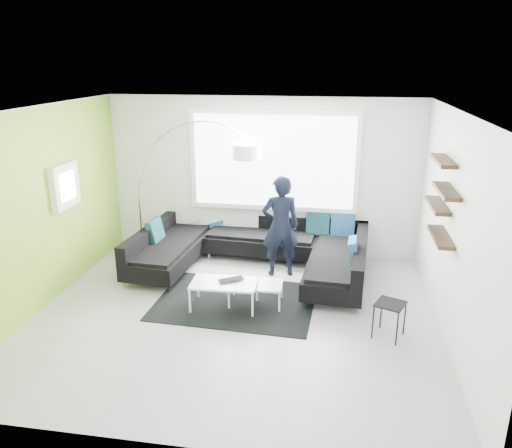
{
  "coord_description": "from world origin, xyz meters",
  "views": [
    {
      "loc": [
        1.29,
        -6.05,
        3.4
      ],
      "look_at": [
        0.15,
        0.9,
        1.06
      ],
      "focal_mm": 35.0,
      "sensor_mm": 36.0,
      "label": 1
    }
  ],
  "objects_px": {
    "person": "(280,226)",
    "sectional_sofa": "(252,252)",
    "laptop": "(232,281)",
    "side_table": "(389,320)",
    "coffee_table": "(240,293)",
    "arc_lamp": "(138,188)"
  },
  "relations": [
    {
      "from": "side_table",
      "to": "laptop",
      "type": "relative_size",
      "value": 1.08
    },
    {
      "from": "person",
      "to": "sectional_sofa",
      "type": "bearing_deg",
      "value": -17.99
    },
    {
      "from": "person",
      "to": "laptop",
      "type": "height_order",
      "value": "person"
    },
    {
      "from": "laptop",
      "to": "coffee_table",
      "type": "bearing_deg",
      "value": 3.79
    },
    {
      "from": "side_table",
      "to": "laptop",
      "type": "xyz_separation_m",
      "value": [
        -2.13,
        0.45,
        0.17
      ]
    },
    {
      "from": "laptop",
      "to": "side_table",
      "type": "bearing_deg",
      "value": -44.48
    },
    {
      "from": "side_table",
      "to": "person",
      "type": "height_order",
      "value": "person"
    },
    {
      "from": "sectional_sofa",
      "to": "laptop",
      "type": "distance_m",
      "value": 1.3
    },
    {
      "from": "arc_lamp",
      "to": "laptop",
      "type": "xyz_separation_m",
      "value": [
        2.13,
        -1.94,
        -0.79
      ]
    },
    {
      "from": "arc_lamp",
      "to": "laptop",
      "type": "height_order",
      "value": "arc_lamp"
    },
    {
      "from": "arc_lamp",
      "to": "person",
      "type": "height_order",
      "value": "arc_lamp"
    },
    {
      "from": "arc_lamp",
      "to": "laptop",
      "type": "bearing_deg",
      "value": -44.16
    },
    {
      "from": "sectional_sofa",
      "to": "laptop",
      "type": "height_order",
      "value": "sectional_sofa"
    },
    {
      "from": "coffee_table",
      "to": "side_table",
      "type": "height_order",
      "value": "side_table"
    },
    {
      "from": "arc_lamp",
      "to": "laptop",
      "type": "relative_size",
      "value": 5.47
    },
    {
      "from": "arc_lamp",
      "to": "side_table",
      "type": "bearing_deg",
      "value": -31.11
    },
    {
      "from": "coffee_table",
      "to": "arc_lamp",
      "type": "bearing_deg",
      "value": 138.04
    },
    {
      "from": "sectional_sofa",
      "to": "coffee_table",
      "type": "height_order",
      "value": "sectional_sofa"
    },
    {
      "from": "side_table",
      "to": "person",
      "type": "xyz_separation_m",
      "value": [
        -1.6,
        1.72,
        0.6
      ]
    },
    {
      "from": "sectional_sofa",
      "to": "laptop",
      "type": "bearing_deg",
      "value": -88.0
    },
    {
      "from": "sectional_sofa",
      "to": "side_table",
      "type": "bearing_deg",
      "value": -35.71
    },
    {
      "from": "coffee_table",
      "to": "laptop",
      "type": "bearing_deg",
      "value": -145.52
    }
  ]
}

